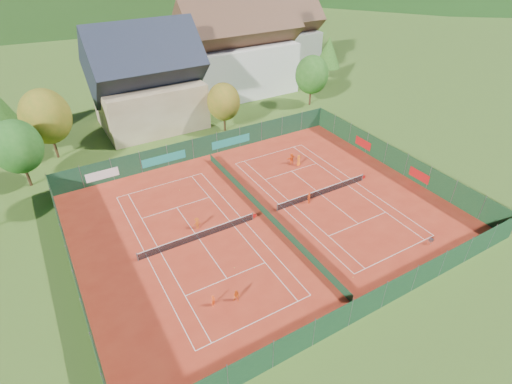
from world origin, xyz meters
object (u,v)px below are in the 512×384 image
object	(u,v)px
hotel_block_b	(278,39)
ball_hopper	(431,240)
hotel_block_a	(238,53)
player_right_far_b	(291,159)
player_right_near	(309,198)
player_left_mid	(237,296)
player_left_near	(213,301)
player_left_far	(197,223)
chalet	(147,84)
player_right_far_a	(299,160)

from	to	relation	value
hotel_block_b	ball_hopper	world-z (taller)	hotel_block_b
hotel_block_a	player_right_far_b	distance (m)	29.49
player_right_near	player_right_far_b	bearing A→B (deg)	5.35
hotel_block_a	ball_hopper	xyz separation A→B (m)	(-3.99, -48.60, -6.83)
hotel_block_b	player_right_near	bearing A→B (deg)	-118.68
ball_hopper	hotel_block_a	bearing A→B (deg)	85.31
player_left_mid	hotel_block_a	bearing A→B (deg)	99.79
player_left_near	player_right_near	size ratio (longest dim) A/B	0.84
hotel_block_a	ball_hopper	distance (m)	49.24
player_left_near	player_right_near	xyz separation A→B (m)	(16.02, 8.09, 0.11)
ball_hopper	player_left_far	distance (m)	24.14
chalet	hotel_block_b	bearing A→B (deg)	22.99
player_left_far	player_right_far_b	world-z (taller)	player_right_far_b
player_left_far	player_left_near	bearing A→B (deg)	70.96
player_right_far_a	player_right_near	bearing A→B (deg)	29.01
player_right_near	hotel_block_b	bearing A→B (deg)	-1.41
player_left_mid	player_right_far_b	xyz separation A→B (m)	(17.56, 17.28, 0.14)
player_left_near	player_right_near	world-z (taller)	player_right_near
chalet	player_right_far_b	distance (m)	25.70
hotel_block_b	ball_hopper	size ratio (longest dim) A/B	21.60
hotel_block_a	player_right_far_b	world-z (taller)	hotel_block_a
player_left_far	player_right_far_a	size ratio (longest dim) A/B	0.91
player_right_far_b	player_left_near	bearing A→B (deg)	36.21
player_right_far_b	player_right_near	bearing A→B (deg)	63.68
hotel_block_b	chalet	bearing A→B (deg)	-157.01
hotel_block_a	ball_hopper	world-z (taller)	hotel_block_a
player_right_near	chalet	bearing A→B (deg)	43.07
player_right_far_a	player_right_far_b	xyz separation A→B (m)	(-0.59, 0.86, 0.02)
ball_hopper	player_right_near	distance (m)	13.65
hotel_block_b	player_right_near	distance (m)	51.10
chalet	player_left_mid	xyz separation A→B (m)	(-5.45, -39.18, -5.98)
player_left_mid	player_right_far_b	world-z (taller)	player_right_far_b
ball_hopper	player_left_near	distance (m)	22.75
player_right_near	player_right_far_b	size ratio (longest dim) A/B	0.93
player_left_near	player_right_far_b	xyz separation A→B (m)	(19.49, 16.71, 0.17)
hotel_block_a	player_left_near	xyz separation A→B (m)	(-26.39, -44.62, -6.77)
player_left_far	chalet	bearing A→B (deg)	-102.03
player_left_near	hotel_block_b	bearing A→B (deg)	21.28
player_left_near	player_left_mid	distance (m)	2.02
ball_hopper	player_right_far_a	world-z (taller)	player_right_far_a
hotel_block_b	player_left_mid	xyz separation A→B (m)	(-38.45, -53.18, -5.97)
hotel_block_a	player_right_far_b	size ratio (longest dim) A/B	13.76
player_left_far	player_right_far_b	bearing A→B (deg)	-161.99
hotel_block_a	player_left_near	distance (m)	52.28
chalet	player_left_far	distance (m)	29.25
player_right_near	player_right_far_b	xyz separation A→B (m)	(3.47, 8.62, 0.06)
chalet	player_right_far_a	size ratio (longest dim) A/B	10.55
player_right_near	player_right_far_a	world-z (taller)	player_right_far_a
hotel_block_b	hotel_block_a	bearing A→B (deg)	-150.26
player_left_mid	player_right_near	world-z (taller)	player_right_near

